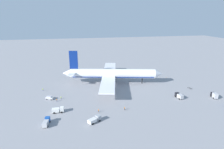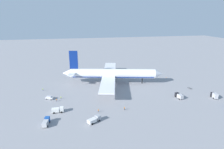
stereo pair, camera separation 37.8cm
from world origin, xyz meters
name	(u,v)px [view 1 (the left image)]	position (x,y,z in m)	size (l,w,h in m)	color
ground_plane	(113,83)	(0.00, 0.00, 0.00)	(600.00, 600.00, 0.00)	gray
airliner	(111,74)	(-1.18, 0.32, 7.14)	(71.79, 70.71, 23.70)	white
service_truck_1	(46,122)	(-41.37, -48.29, 1.46)	(3.10, 6.40, 2.75)	#194CA5
service_truck_2	(214,95)	(53.55, -38.35, 1.72)	(3.30, 5.81, 3.25)	black
service_truck_3	(95,119)	(-19.80, -50.46, 1.33)	(6.74, 5.54, 2.59)	#999EA5
service_truck_4	(58,110)	(-36.86, -37.26, 1.41)	(5.85, 2.79, 2.70)	white
service_truck_5	(179,96)	(32.82, -34.22, 1.52)	(3.03, 5.91, 2.67)	black
service_van	(50,98)	(-42.67, -19.82, 1.03)	(4.85, 3.57, 1.97)	silver
baggage_cart_0	(190,88)	(48.50, -21.41, 0.27)	(1.82, 3.56, 0.40)	#595B60
ground_worker_0	(125,108)	(-3.03, -41.86, 0.91)	(0.56, 0.56, 1.78)	black
ground_worker_1	(99,111)	(-16.73, -41.50, 0.89)	(0.41, 0.41, 1.75)	#3F3F47
ground_worker_2	(61,98)	(-36.08, -20.87, 0.87)	(0.55, 0.55, 1.71)	#3F3F47
ground_worker_3	(57,100)	(-38.36, -23.74, 0.83)	(0.56, 0.56, 1.64)	navy
ground_worker_4	(43,90)	(-48.29, -4.81, 0.82)	(0.56, 0.56, 1.62)	navy
traffic_cone_0	(166,77)	(44.13, 3.78, 0.28)	(0.36, 0.36, 0.55)	orange
traffic_cone_1	(149,71)	(37.71, 22.74, 0.28)	(0.36, 0.36, 0.55)	orange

